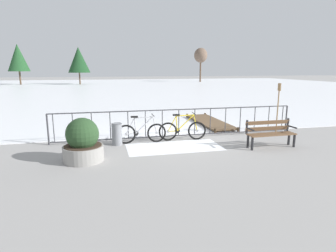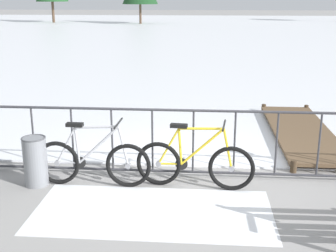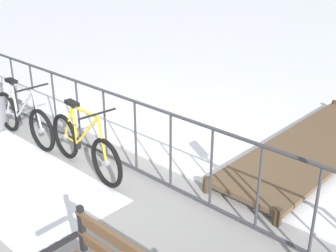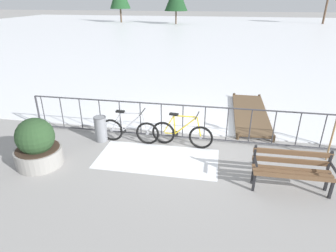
% 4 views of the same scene
% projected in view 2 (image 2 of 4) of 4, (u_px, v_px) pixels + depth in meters
% --- Properties ---
extents(ground_plane, '(160.00, 160.00, 0.00)m').
position_uv_depth(ground_plane, '(193.00, 177.00, 6.86)').
color(ground_plane, gray).
extents(frozen_pond, '(80.00, 56.00, 0.03)m').
position_uv_depth(frozen_pond, '(203.00, 32.00, 34.02)').
color(frozen_pond, white).
rests_on(frozen_pond, ground).
extents(snow_patch, '(3.07, 1.46, 0.01)m').
position_uv_depth(snow_patch, '(153.00, 211.00, 5.75)').
color(snow_patch, white).
rests_on(snow_patch, ground).
extents(railing_fence, '(9.06, 0.06, 1.07)m').
position_uv_depth(railing_fence, '(193.00, 142.00, 6.71)').
color(railing_fence, '#38383D').
rests_on(railing_fence, ground).
extents(bicycle_near_railing, '(1.71, 0.52, 0.97)m').
position_uv_depth(bicycle_near_railing, '(92.00, 162.00, 6.45)').
color(bicycle_near_railing, black).
rests_on(bicycle_near_railing, ground).
extents(bicycle_second, '(1.71, 0.52, 0.97)m').
position_uv_depth(bicycle_second, '(194.00, 164.00, 6.38)').
color(bicycle_second, black).
rests_on(bicycle_second, ground).
extents(trash_bin, '(0.35, 0.35, 0.73)m').
position_uv_depth(trash_bin, '(35.00, 161.00, 6.47)').
color(trash_bin, gray).
rests_on(trash_bin, ground).
extents(wooden_dock, '(1.10, 3.84, 0.20)m').
position_uv_depth(wooden_dock, '(301.00, 131.00, 8.75)').
color(wooden_dock, brown).
rests_on(wooden_dock, ground).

